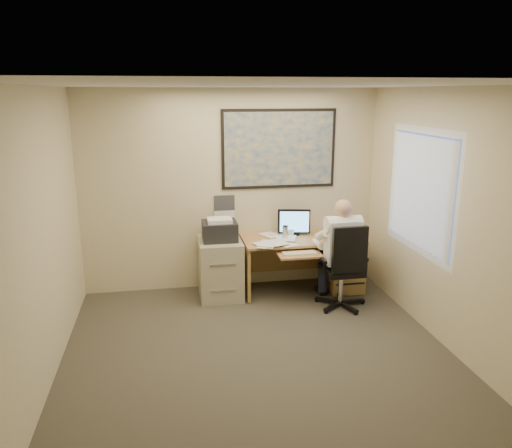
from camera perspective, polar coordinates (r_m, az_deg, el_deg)
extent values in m
cube|color=#3C382F|center=(5.14, 0.83, -16.02)|extent=(4.00, 4.50, 0.00)
cube|color=white|center=(4.42, 0.97, 15.63)|extent=(4.00, 4.50, 0.00)
cube|color=beige|center=(6.76, -2.83, 3.83)|extent=(4.00, 0.00, 2.70)
cube|color=beige|center=(2.60, 10.97, -15.23)|extent=(4.00, 0.00, 2.70)
cube|color=beige|center=(4.66, -24.04, -2.55)|extent=(0.00, 4.50, 2.70)
cube|color=beige|center=(5.35, 22.40, -0.25)|extent=(0.00, 4.50, 2.70)
cube|color=tan|center=(6.73, 5.29, -1.67)|extent=(1.60, 0.75, 0.03)
cube|color=#A38042|center=(7.01, 9.76, -4.35)|extent=(0.45, 0.70, 0.70)
cube|color=#A38042|center=(6.68, -1.27, -5.10)|extent=(0.04, 0.70, 0.70)
cube|color=#A38042|center=(7.13, 4.49, -3.09)|extent=(1.55, 0.03, 0.55)
cylinder|color=black|center=(6.84, 4.29, -1.15)|extent=(0.18, 0.18, 0.02)
cube|color=black|center=(6.77, 4.36, 0.30)|extent=(0.44, 0.13, 0.33)
cube|color=#5BBEF8|center=(6.75, 4.41, 0.25)|extent=(0.38, 0.09, 0.28)
cube|color=tan|center=(6.30, 5.02, -3.54)|extent=(0.55, 0.30, 0.02)
cube|color=beige|center=(6.29, 5.02, -3.34)|extent=(0.43, 0.14, 0.02)
cube|color=black|center=(6.85, 9.59, -1.16)|extent=(0.23, 0.21, 0.05)
cylinder|color=silver|center=(6.64, 3.37, -0.97)|extent=(0.07, 0.07, 0.17)
cylinder|color=white|center=(6.77, 4.03, -0.97)|extent=(0.08, 0.08, 0.10)
cube|color=white|center=(6.61, 1.53, -1.63)|extent=(0.60, 0.56, 0.03)
cube|color=#1E4C93|center=(6.77, 2.65, 8.56)|extent=(1.56, 0.03, 1.06)
cube|color=white|center=(6.79, -3.63, 1.54)|extent=(0.28, 0.01, 0.42)
cube|color=#A8A187|center=(6.63, -4.10, -5.04)|extent=(0.56, 0.67, 0.78)
cube|color=black|center=(6.48, -4.18, -0.79)|extent=(0.45, 0.39, 0.24)
cube|color=white|center=(6.42, -4.18, 0.42)|extent=(0.31, 0.25, 0.05)
cylinder|color=silver|center=(6.44, 9.65, -7.09)|extent=(0.06, 0.06, 0.41)
cube|color=black|center=(6.36, 9.74, -5.20)|extent=(0.48, 0.48, 0.07)
cube|color=black|center=(6.04, 10.60, -2.92)|extent=(0.43, 0.07, 0.57)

